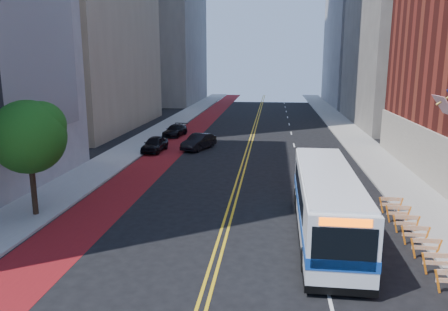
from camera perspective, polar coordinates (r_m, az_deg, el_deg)
name	(u,v)px	position (r m, az deg, el deg)	size (l,w,h in m)	color
ground	(211,275)	(19.37, -1.66, -15.34)	(160.00, 160.00, 0.00)	black
sidewalk_left	(143,141)	(49.96, -10.49, 1.83)	(4.00, 140.00, 0.15)	gray
sidewalk_right	(362,146)	(48.76, 17.61, 1.19)	(4.00, 140.00, 0.15)	gray
bus_lane_paint	(177,143)	(48.99, -6.12, 1.67)	(3.60, 140.00, 0.01)	maroon
center_line_inner	(248,144)	(47.91, 3.17, 1.48)	(0.14, 140.00, 0.01)	gold
center_line_outer	(251,144)	(47.89, 3.60, 1.47)	(0.14, 140.00, 0.01)	gold
lane_dashes	(291,133)	(55.76, 8.78, 2.90)	(0.14, 98.20, 0.01)	silver
construction_barriers	(420,239)	(23.17, 24.28, -9.87)	(1.42, 10.91, 1.00)	orange
street_tree	(30,134)	(27.11, -24.05, 2.58)	(4.20, 4.20, 6.70)	black
transit_bus	(326,202)	(23.31, 13.17, -5.93)	(2.95, 12.74, 3.49)	white
car_a	(155,144)	(44.39, -9.04, 1.49)	(1.82, 4.52, 1.54)	black
car_b	(199,142)	(45.07, -3.31, 1.81)	(1.68, 4.82, 1.59)	black
car_c	(175,131)	(53.26, -6.40, 3.26)	(1.92, 4.71, 1.37)	black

